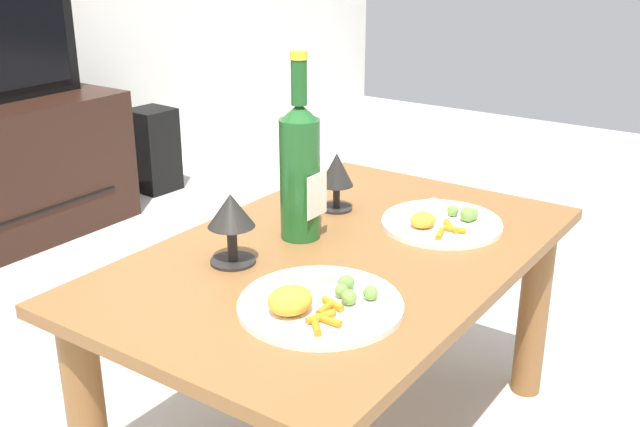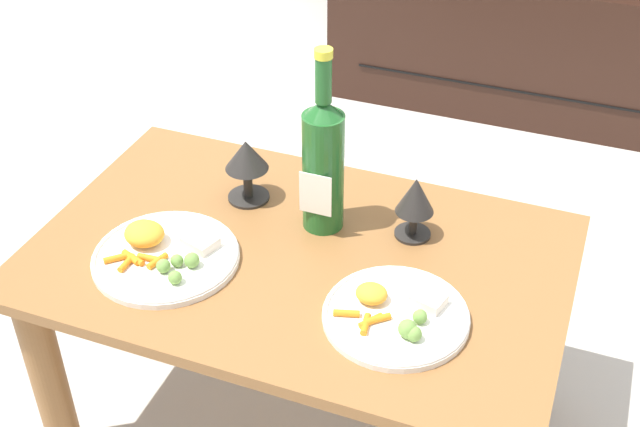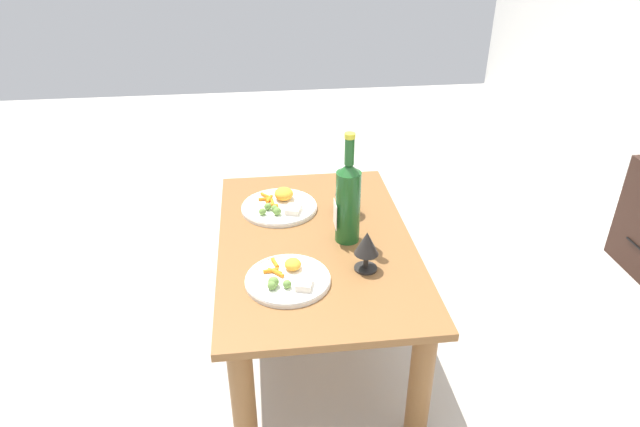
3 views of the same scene
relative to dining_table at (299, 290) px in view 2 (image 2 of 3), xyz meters
The scene contains 8 objects.
ground_plane 0.37m from the dining_table, ahead, with size 6.40×6.40×0.00m, color #B7B2A8.
dining_table is the anchor object (origin of this frame).
tv_stand 1.66m from the dining_table, 85.29° to the left, with size 1.23×0.42×0.49m.
wine_bottle 0.27m from the dining_table, 84.57° to the left, with size 0.08×0.08×0.38m.
goblet_left 0.29m from the dining_table, 141.20° to the left, with size 0.09×0.09×0.14m.
goblet_right 0.29m from the dining_table, 35.69° to the left, with size 0.07×0.07×0.13m.
dinner_plate_left 0.27m from the dining_table, 155.15° to the right, with size 0.28×0.28×0.05m.
dinner_plate_right 0.27m from the dining_table, 25.76° to the right, with size 0.26×0.26×0.04m.
Camera 2 is at (0.48, -1.14, 1.46)m, focal length 46.65 mm.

